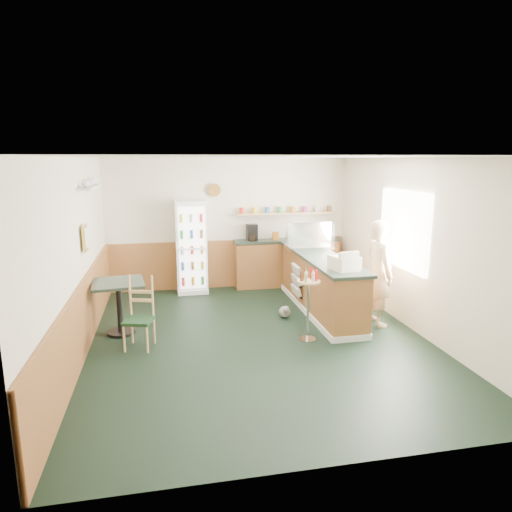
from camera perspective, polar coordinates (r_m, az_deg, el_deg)
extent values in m
plane|color=black|center=(7.02, 0.22, -10.31)|extent=(6.00, 6.00, 0.00)
cube|color=beige|center=(9.55, -3.41, 4.09)|extent=(5.00, 0.02, 2.70)
cube|color=beige|center=(6.61, -21.63, -0.34)|extent=(0.02, 6.00, 2.70)
cube|color=beige|center=(7.53, 19.29, 1.27)|extent=(0.02, 6.00, 2.70)
cube|color=silver|center=(6.49, 0.24, 12.40)|extent=(5.00, 6.00, 0.02)
cube|color=#8F5D2E|center=(9.67, -3.32, -0.94)|extent=(4.98, 0.05, 1.00)
cube|color=#8F5D2E|center=(6.82, -20.74, -7.32)|extent=(0.05, 5.98, 1.00)
cube|color=white|center=(7.73, 17.95, 3.13)|extent=(0.06, 1.45, 1.25)
cube|color=gold|center=(7.04, -20.58, 2.12)|extent=(0.03, 0.32, 0.38)
cube|color=silver|center=(7.45, -20.01, 8.10)|extent=(0.18, 1.20, 0.03)
cylinder|color=#915F24|center=(9.37, -5.24, 8.21)|extent=(0.26, 0.04, 0.26)
cube|color=#8F5D2E|center=(8.19, 8.00, -3.61)|extent=(0.60, 2.95, 0.95)
cube|color=silver|center=(8.32, 7.91, -6.43)|extent=(0.64, 2.97, 0.10)
cube|color=#29392D|center=(8.07, 8.10, -0.12)|extent=(0.68, 3.01, 0.05)
cube|color=#8F5D2E|center=(9.75, 3.83, -0.99)|extent=(2.20, 0.38, 0.95)
cube|color=#29392D|center=(9.64, 3.87, 1.96)|extent=(2.24, 0.42, 0.05)
cube|color=tan|center=(9.64, 3.80, 5.36)|extent=(2.10, 0.22, 0.04)
cube|color=black|center=(9.44, -0.51, 2.98)|extent=(0.22, 0.18, 0.34)
cylinder|color=#B2664C|center=(9.43, -1.81, 5.71)|extent=(0.10, 0.10, 0.12)
cylinder|color=#B2664C|center=(9.47, -0.18, 5.75)|extent=(0.10, 0.10, 0.12)
cylinder|color=#B2664C|center=(9.53, 1.43, 5.79)|extent=(0.10, 0.10, 0.12)
cylinder|color=#B2664C|center=(9.59, 3.02, 5.82)|extent=(0.10, 0.10, 0.12)
cylinder|color=#B2664C|center=(9.66, 4.58, 5.84)|extent=(0.10, 0.10, 0.12)
cylinder|color=#B2664C|center=(9.74, 6.13, 5.86)|extent=(0.10, 0.10, 0.12)
cylinder|color=#B2664C|center=(9.83, 7.64, 5.87)|extent=(0.10, 0.10, 0.12)
cylinder|color=#B2664C|center=(9.92, 9.14, 5.88)|extent=(0.10, 0.10, 0.12)
cube|color=white|center=(9.32, -8.10, 1.17)|extent=(0.61, 0.44, 1.86)
cube|color=white|center=(9.09, -8.01, 0.96)|extent=(0.51, 0.02, 1.64)
cube|color=silver|center=(9.02, -7.98, 0.88)|extent=(0.55, 0.02, 1.70)
cube|color=silver|center=(8.68, 6.66, 1.14)|extent=(0.85, 0.44, 0.06)
cube|color=silver|center=(8.64, 6.69, 2.71)|extent=(0.83, 0.42, 0.42)
cube|color=beige|center=(7.08, 10.96, -0.85)|extent=(0.45, 0.47, 0.21)
imported|color=tan|center=(7.63, 15.10, -2.07)|extent=(0.45, 0.60, 1.73)
cylinder|color=silver|center=(7.03, 6.43, -10.27)|extent=(0.27, 0.27, 0.02)
cylinder|color=silver|center=(6.87, 6.51, -6.81)|extent=(0.04, 0.04, 0.90)
cylinder|color=tan|center=(6.74, 6.60, -3.21)|extent=(0.34, 0.34, 0.02)
cylinder|color=red|center=(6.73, 7.51, -2.48)|extent=(0.05, 0.05, 0.15)
cylinder|color=red|center=(6.81, 6.98, -2.29)|extent=(0.05, 0.05, 0.15)
cylinder|color=red|center=(6.80, 6.10, -2.29)|extent=(0.05, 0.05, 0.15)
cylinder|color=red|center=(6.71, 5.73, -2.48)|extent=(0.05, 0.05, 0.15)
cylinder|color=red|center=(6.63, 6.25, -2.68)|extent=(0.05, 0.05, 0.15)
cylinder|color=red|center=(6.64, 7.16, -2.67)|extent=(0.05, 0.05, 0.15)
cube|color=black|center=(8.40, 5.16, -4.75)|extent=(0.05, 0.48, 0.03)
cube|color=silver|center=(8.37, 5.03, -4.30)|extent=(0.10, 0.44, 0.16)
cube|color=black|center=(8.34, 5.18, -3.45)|extent=(0.05, 0.48, 0.03)
cube|color=silver|center=(8.32, 5.06, -3.00)|extent=(0.10, 0.44, 0.16)
cube|color=black|center=(8.29, 5.21, -2.14)|extent=(0.05, 0.48, 0.03)
cube|color=silver|center=(8.27, 5.08, -1.68)|extent=(0.10, 0.44, 0.16)
cylinder|color=black|center=(7.52, -16.51, -9.09)|extent=(0.43, 0.43, 0.04)
cylinder|color=black|center=(7.39, -16.69, -6.26)|extent=(0.09, 0.09, 0.76)
cube|color=#29392D|center=(7.28, -16.88, -3.25)|extent=(0.84, 0.84, 0.04)
cube|color=black|center=(6.77, -14.46, -7.83)|extent=(0.47, 0.47, 0.05)
cylinder|color=tan|center=(6.70, -15.86, -10.04)|extent=(0.03, 0.03, 0.40)
cylinder|color=tan|center=(6.68, -13.00, -9.96)|extent=(0.03, 0.03, 0.40)
cylinder|color=tan|center=(7.01, -15.67, -9.04)|extent=(0.03, 0.03, 0.40)
cylinder|color=tan|center=(6.99, -12.94, -8.95)|extent=(0.03, 0.03, 0.40)
cube|color=tan|center=(6.84, -14.53, -4.88)|extent=(0.35, 0.13, 0.62)
sphere|color=gray|center=(7.90, 3.59, -6.98)|extent=(0.19, 0.19, 0.19)
sphere|color=gray|center=(7.79, 3.78, -6.66)|extent=(0.11, 0.11, 0.11)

